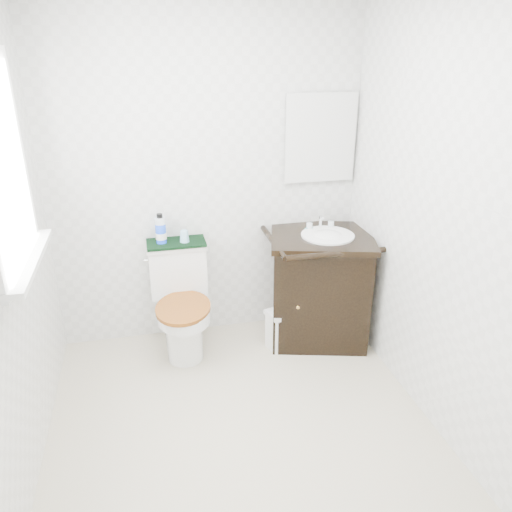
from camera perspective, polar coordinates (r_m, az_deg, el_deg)
name	(u,v)px	position (r m, az deg, el deg)	size (l,w,h in m)	color
floor	(243,432)	(3.05, -1.44, -19.48)	(2.40, 2.40, 0.00)	beige
wall_back	(207,178)	(3.54, -5.63, 8.83)	(2.40, 2.40, 0.00)	silver
wall_front	(330,395)	(1.40, 8.49, -15.45)	(2.40, 2.40, 0.00)	silver
wall_right	(445,221)	(2.83, 20.75, 3.71)	(2.40, 2.40, 0.00)	silver
mirror	(320,138)	(3.66, 7.35, 13.21)	(0.50, 0.02, 0.60)	silver
toilet	(181,306)	(3.62, -8.53, -5.66)	(0.44, 0.65, 0.77)	white
vanity	(320,284)	(3.71, 7.29, -3.20)	(0.85, 0.78, 0.92)	black
trash_bin	(281,329)	(3.67, 2.92, -8.31)	(0.25, 0.22, 0.30)	silver
towel	(176,243)	(3.54, -9.12, 1.51)	(0.41, 0.22, 0.02)	black
mouthwash_bottle	(161,230)	(3.51, -10.85, 2.98)	(0.07, 0.07, 0.21)	blue
cup	(184,236)	(3.51, -8.19, 2.26)	(0.07, 0.07, 0.08)	#8BC6E4
soap_bar	(309,228)	(3.65, 6.11, 3.18)	(0.07, 0.05, 0.02)	teal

